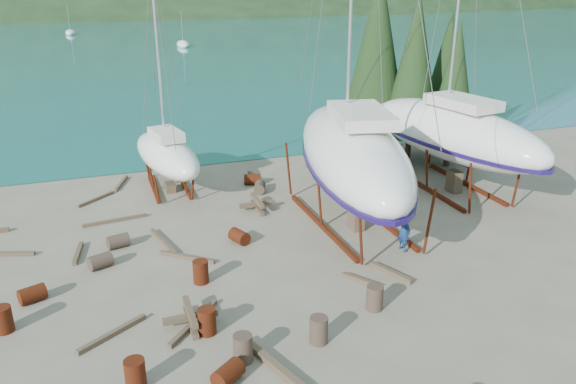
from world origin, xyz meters
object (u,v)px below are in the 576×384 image
object	(u,v)px
small_sailboat_shore	(167,154)
worker	(404,229)
large_sailboat_near	(352,152)
large_sailboat_far	(452,131)

from	to	relation	value
small_sailboat_shore	worker	size ratio (longest dim) A/B	6.33
worker	small_sailboat_shore	bearing A→B (deg)	31.17
large_sailboat_near	small_sailboat_shore	size ratio (longest dim) A/B	1.80
large_sailboat_near	worker	size ratio (longest dim) A/B	11.43
large_sailboat_far	worker	xyz separation A→B (m)	(-6.10, -5.75, -2.22)
large_sailboat_far	small_sailboat_shore	xyz separation A→B (m)	(-14.21, 4.91, -1.20)
small_sailboat_shore	large_sailboat_far	bearing A→B (deg)	-29.77
large_sailboat_far	worker	distance (m)	8.67
large_sailboat_near	large_sailboat_far	bearing A→B (deg)	32.99
large_sailboat_near	large_sailboat_far	xyz separation A→B (m)	(7.02, 2.49, -0.30)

